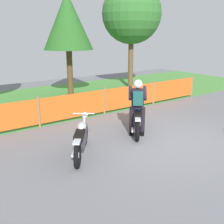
{
  "coord_description": "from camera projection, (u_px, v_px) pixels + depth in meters",
  "views": [
    {
      "loc": [
        -5.38,
        -4.88,
        2.94
      ],
      "look_at": [
        -1.35,
        0.81,
        0.9
      ],
      "focal_mm": 42.45,
      "sensor_mm": 36.0,
      "label": 1
    }
  ],
  "objects": [
    {
      "name": "rider_trailing",
      "position": [
        138.0,
        105.0,
        7.82
      ],
      "size": [
        0.74,
        0.78,
        1.69
      ],
      "rotation": [
        0.0,
        0.0,
        0.89
      ],
      "color": "black",
      "rests_on": "ground"
    },
    {
      "name": "tree_near_right",
      "position": [
        132.0,
        14.0,
        14.13
      ],
      "size": [
        3.18,
        3.18,
        5.61
      ],
      "color": "brown",
      "rests_on": "ground"
    },
    {
      "name": "ground",
      "position": [
        166.0,
        141.0,
        7.64
      ],
      "size": [
        24.0,
        24.0,
        0.02
      ],
      "primitive_type": "cube",
      "color": "slate"
    },
    {
      "name": "motorcycle_trailing",
      "position": [
        137.0,
        118.0,
        8.17
      ],
      "size": [
        1.34,
        1.62,
        0.95
      ],
      "rotation": [
        0.0,
        0.0,
        0.89
      ],
      "color": "black",
      "rests_on": "ground"
    },
    {
      "name": "grass_verge",
      "position": [
        65.0,
        98.0,
        12.82
      ],
      "size": [
        24.0,
        6.83,
        0.01
      ],
      "primitive_type": "cube",
      "color": "#4C8C3D",
      "rests_on": "ground"
    },
    {
      "name": "tree_near_left",
      "position": [
        68.0,
        22.0,
        12.25
      ],
      "size": [
        2.34,
        2.34,
        4.85
      ],
      "color": "brown",
      "rests_on": "ground"
    },
    {
      "name": "motorcycle_lead",
      "position": [
        81.0,
        138.0,
        6.63
      ],
      "size": [
        1.27,
        1.65,
        0.94
      ],
      "rotation": [
        0.0,
        0.0,
        0.93
      ],
      "color": "black",
      "rests_on": "ground"
    },
    {
      "name": "barrier_fence",
      "position": [
        104.0,
        101.0,
        9.99
      ],
      "size": [
        10.3,
        0.08,
        1.05
      ],
      "color": "olive",
      "rests_on": "ground"
    }
  ]
}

